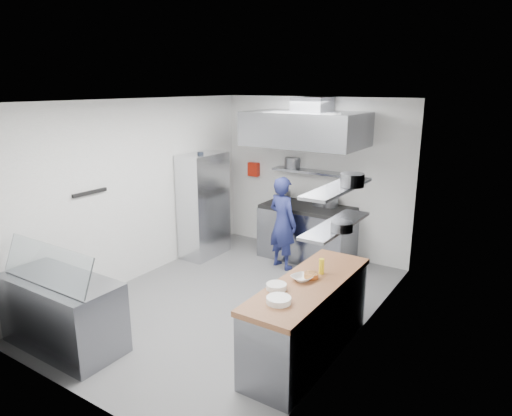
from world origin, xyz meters
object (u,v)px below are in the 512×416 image
Objects in this scene: chef at (283,223)px; display_case at (63,313)px; gas_range at (307,234)px; wire_rack at (204,205)px.

chef reaches higher than display_case.
wire_rack is (-1.63, -0.85, 0.48)m from gas_range.
display_case is (-0.94, -3.50, -0.36)m from chef.
chef is (-0.16, -0.60, 0.33)m from gas_range.
chef is 1.50m from wire_rack.
chef is 0.84× the size of wire_rack.
gas_range reaches higher than display_case.
gas_range is 1.07× the size of display_case.
gas_range is 4.25m from display_case.
wire_rack is 3.33m from display_case.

